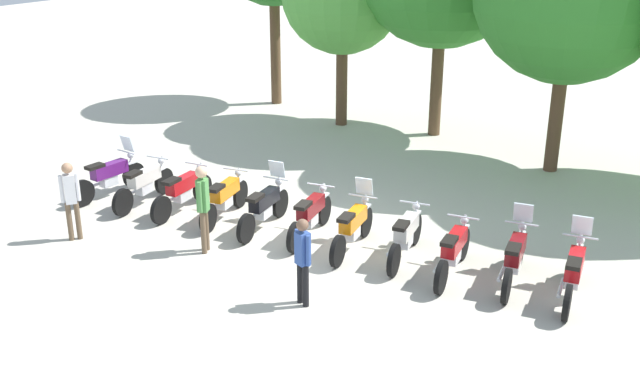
% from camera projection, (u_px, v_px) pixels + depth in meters
% --- Properties ---
extents(ground_plane, '(80.00, 80.00, 0.00)m').
position_uv_depth(ground_plane, '(307.00, 239.00, 15.64)').
color(ground_plane, '#BCB7A8').
extents(motorcycle_0, '(0.62, 2.19, 1.37)m').
position_uv_depth(motorcycle_0, '(110.00, 176.00, 17.79)').
color(motorcycle_0, black).
rests_on(motorcycle_0, ground_plane).
extents(motorcycle_1, '(0.62, 2.18, 0.99)m').
position_uv_depth(motorcycle_1, '(144.00, 184.00, 17.32)').
color(motorcycle_1, black).
rests_on(motorcycle_1, ground_plane).
extents(motorcycle_2, '(0.62, 2.19, 0.99)m').
position_uv_depth(motorcycle_2, '(183.00, 191.00, 16.88)').
color(motorcycle_2, black).
rests_on(motorcycle_2, ground_plane).
extents(motorcycle_3, '(0.73, 2.16, 0.99)m').
position_uv_depth(motorcycle_3, '(225.00, 197.00, 16.50)').
color(motorcycle_3, black).
rests_on(motorcycle_3, ground_plane).
extents(motorcycle_4, '(0.62, 2.18, 1.37)m').
position_uv_depth(motorcycle_4, '(264.00, 206.00, 15.97)').
color(motorcycle_4, black).
rests_on(motorcycle_4, ground_plane).
extents(motorcycle_5, '(0.67, 2.17, 0.99)m').
position_uv_depth(motorcycle_5, '(310.00, 215.00, 15.57)').
color(motorcycle_5, black).
rests_on(motorcycle_5, ground_plane).
extents(motorcycle_6, '(0.64, 2.18, 1.37)m').
position_uv_depth(motorcycle_6, '(353.00, 226.00, 14.97)').
color(motorcycle_6, black).
rests_on(motorcycle_6, ground_plane).
extents(motorcycle_7, '(0.68, 2.17, 0.99)m').
position_uv_depth(motorcycle_7, '(406.00, 235.00, 14.61)').
color(motorcycle_7, black).
rests_on(motorcycle_7, ground_plane).
extents(motorcycle_8, '(0.62, 2.18, 0.99)m').
position_uv_depth(motorcycle_8, '(454.00, 251.00, 13.95)').
color(motorcycle_8, black).
rests_on(motorcycle_8, ground_plane).
extents(motorcycle_9, '(0.67, 2.17, 1.37)m').
position_uv_depth(motorcycle_9, '(515.00, 257.00, 13.65)').
color(motorcycle_9, black).
rests_on(motorcycle_9, ground_plane).
extents(motorcycle_10, '(0.63, 2.18, 1.37)m').
position_uv_depth(motorcycle_10, '(574.00, 272.00, 13.10)').
color(motorcycle_10, black).
rests_on(motorcycle_10, ground_plane).
extents(person_0, '(0.31, 0.37, 1.70)m').
position_uv_depth(person_0, '(71.00, 195.00, 15.27)').
color(person_0, brown).
rests_on(person_0, ground_plane).
extents(person_1, '(0.31, 0.40, 1.83)m').
position_uv_depth(person_1, '(203.00, 202.00, 14.69)').
color(person_1, brown).
rests_on(person_1, ground_plane).
extents(person_2, '(0.40, 0.27, 1.62)m').
position_uv_depth(person_2, '(303.00, 256.00, 12.74)').
color(person_2, black).
rests_on(person_2, ground_plane).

